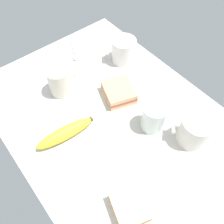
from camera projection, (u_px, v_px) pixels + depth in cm
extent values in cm
cube|color=beige|center=(112.00, 119.00, 80.70)|extent=(90.00, 64.00, 2.00)
cylinder|color=silver|center=(59.00, 81.00, 82.15)|extent=(7.68, 7.68, 10.27)
cylinder|color=black|center=(57.00, 72.00, 78.35)|extent=(6.76, 6.76, 0.40)
cylinder|color=silver|center=(72.00, 73.00, 83.57)|extent=(3.48, 1.27, 1.20)
cylinder|color=silver|center=(194.00, 131.00, 71.30)|extent=(9.01, 9.01, 9.53)
cylinder|color=brown|center=(198.00, 123.00, 67.81)|extent=(7.93, 7.93, 0.40)
cylinder|color=silver|center=(174.00, 127.00, 71.53)|extent=(3.56, 3.85, 1.20)
cylinder|color=white|center=(124.00, 50.00, 91.81)|extent=(9.07, 9.07, 9.37)
cylinder|color=tan|center=(124.00, 42.00, 88.38)|extent=(7.98, 7.98, 0.40)
cylinder|color=white|center=(108.00, 50.00, 91.24)|extent=(4.01, 3.37, 1.20)
cube|color=#DBB77A|center=(119.00, 95.00, 84.37)|extent=(13.30, 12.64, 1.60)
cube|color=#C14C4C|center=(119.00, 92.00, 83.22)|extent=(13.30, 12.64, 1.20)
cube|color=#DBB77A|center=(119.00, 89.00, 82.07)|extent=(13.30, 12.64, 1.60)
cube|color=beige|center=(129.00, 209.00, 62.48)|extent=(11.29, 10.70, 1.60)
cube|color=#C14C4C|center=(130.00, 208.00, 61.33)|extent=(11.29, 10.70, 1.20)
cube|color=beige|center=(130.00, 206.00, 60.18)|extent=(11.29, 10.70, 1.60)
cylinder|color=silver|center=(153.00, 117.00, 74.12)|extent=(7.46, 7.46, 9.63)
cylinder|color=white|center=(153.00, 119.00, 75.04)|extent=(6.72, 6.72, 7.40)
ellipsoid|color=yellow|center=(65.00, 133.00, 73.99)|extent=(6.10, 19.39, 4.19)
cube|color=#4C3819|center=(90.00, 120.00, 76.83)|extent=(1.20, 1.20, 1.20)
ellipsoid|color=silver|center=(76.00, 58.00, 95.77)|extent=(4.27, 3.68, 0.80)
cylinder|color=silver|center=(73.00, 49.00, 98.89)|extent=(7.11, 3.75, 0.70)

